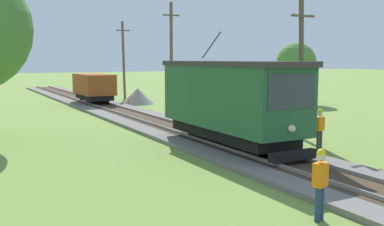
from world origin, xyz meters
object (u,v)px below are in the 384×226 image
at_px(utility_pole_near_tram, 301,68).
at_px(utility_pole_mid, 171,55).
at_px(second_worker, 320,128).
at_px(red_tram, 230,99).
at_px(freight_car, 94,87).
at_px(track_worker, 320,181).
at_px(utility_pole_far, 124,59).
at_px(tree_left_near, 296,63).
at_px(gravel_pile, 138,96).

height_order(utility_pole_near_tram, utility_pole_mid, utility_pole_mid).
xyz_separation_m(utility_pole_near_tram, second_worker, (-1.22, -2.62, -2.50)).
xyz_separation_m(red_tram, freight_car, (-0.00, 21.33, -0.64)).
bearing_deg(track_worker, second_worker, 117.27).
xyz_separation_m(utility_pole_mid, second_worker, (-1.22, -17.35, -3.22)).
bearing_deg(utility_pole_far, track_worker, -101.89).
bearing_deg(red_tram, utility_pole_far, 80.40).
bearing_deg(utility_pole_mid, utility_pole_near_tram, -90.00).
bearing_deg(tree_left_near, utility_pole_far, 134.90).
bearing_deg(utility_pole_near_tram, track_worker, -129.22).
xyz_separation_m(red_tram, utility_pole_mid, (4.45, 15.26, 2.02)).
bearing_deg(utility_pole_far, red_tram, -99.60).
bearing_deg(gravel_pile, utility_pole_mid, -79.67).
bearing_deg(utility_pole_near_tram, second_worker, -115.00).
height_order(freight_car, utility_pole_near_tram, utility_pole_near_tram).
height_order(utility_pole_near_tram, utility_pole_far, utility_pole_far).
xyz_separation_m(track_worker, second_worker, (6.09, 6.34, 0.00)).
relative_size(freight_car, tree_left_near, 0.97).
xyz_separation_m(utility_pole_near_tram, tree_left_near, (11.81, 13.93, 0.12)).
bearing_deg(utility_pole_near_tram, utility_pole_far, 90.00).
relative_size(utility_pole_near_tram, tree_left_near, 1.26).
bearing_deg(utility_pole_mid, tree_left_near, -3.91).
bearing_deg(tree_left_near, track_worker, -129.87).
bearing_deg(second_worker, utility_pole_mid, -13.63).
bearing_deg(red_tram, gravel_pile, 80.06).
xyz_separation_m(utility_pole_far, gravel_pile, (-0.90, -6.08, -3.21)).
xyz_separation_m(freight_car, tree_left_near, (16.26, -6.87, 2.04)).
bearing_deg(tree_left_near, utility_pole_mid, 176.09).
bearing_deg(second_worker, gravel_pile, -10.42).
bearing_deg(freight_car, red_tram, -89.99).
bearing_deg(track_worker, utility_pole_near_tram, 121.91).
bearing_deg(utility_pole_mid, red_tram, -106.25).
bearing_deg(track_worker, utility_pole_mid, 143.97).
xyz_separation_m(red_tram, tree_left_near, (16.26, 14.46, 1.41)).
bearing_deg(utility_pole_mid, gravel_pile, 100.33).
height_order(freight_car, track_worker, freight_car).
relative_size(red_tram, tree_left_near, 1.59).
xyz_separation_m(freight_car, gravel_pile, (3.55, -1.10, -0.86)).
relative_size(gravel_pile, second_worker, 1.68).
distance_m(red_tram, utility_pole_near_tram, 4.66).
height_order(utility_pole_near_tram, gravel_pile, utility_pole_near_tram).
bearing_deg(utility_pole_mid, second_worker, -94.03).
xyz_separation_m(utility_pole_mid, track_worker, (-7.31, -23.69, -3.22)).
distance_m(utility_pole_far, second_worker, 28.57).
distance_m(freight_car, tree_left_near, 17.77).
distance_m(utility_pole_far, tree_left_near, 16.73).
distance_m(utility_pole_mid, track_worker, 25.00).
relative_size(utility_pole_near_tram, second_worker, 3.80).
bearing_deg(red_tram, utility_pole_near_tram, 6.80).
height_order(gravel_pile, second_worker, second_worker).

